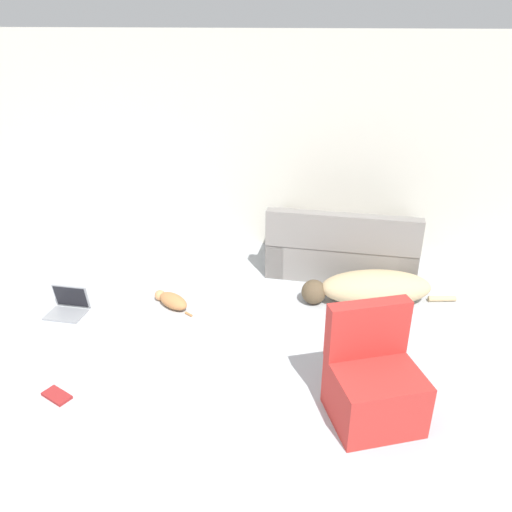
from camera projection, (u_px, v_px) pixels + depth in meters
The scene contains 8 objects.
ground_plane at pixel (123, 455), 3.31m from camera, with size 20.00×20.00×0.00m, color #ADB2B7.
wall_back at pixel (240, 144), 5.95m from camera, with size 7.72×0.06×2.52m.
couch at pixel (341, 249), 5.63m from camera, with size 1.62×0.85×0.79m.
dog at pixel (371, 288), 5.02m from camera, with size 1.58×0.69×0.34m.
cat at pixel (172, 300), 4.99m from camera, with size 0.50×0.35×0.14m.
laptop_open at pixel (69, 304), 4.90m from camera, with size 0.36×0.29×0.26m.
book_red at pixel (57, 396), 3.81m from camera, with size 0.26×0.20×0.02m.
side_chair at pixel (373, 383), 3.53m from camera, with size 0.76×0.73×0.84m.
Camera 1 is at (1.33, -2.20, 2.62)m, focal length 35.00 mm.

